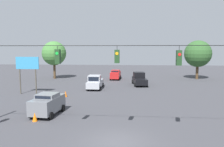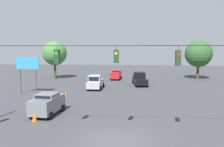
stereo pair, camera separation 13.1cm
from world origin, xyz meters
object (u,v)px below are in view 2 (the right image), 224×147
(pickup_truck_black_oncoming_deep, at_px, (140,79))
(traffic_cone_fourth, at_px, (61,98))
(traffic_cone_second, at_px, (45,109))
(tree_horizon_right, at_px, (199,54))
(traffic_cone_fifth, at_px, (66,94))
(traffic_cone_third, at_px, (52,103))
(pickup_truck_silver_withflow_far, at_px, (95,82))
(overhead_signal_span, at_px, (116,74))
(sedan_red_withflow_deep, at_px, (116,75))
(tree_horizon_left, at_px, (55,53))
(sedan_grey_parked_shoulder, at_px, (47,104))
(traffic_cone_nearest, at_px, (35,117))
(roadside_billboard, at_px, (28,67))

(pickup_truck_black_oncoming_deep, relative_size, traffic_cone_fourth, 7.25)
(traffic_cone_second, height_order, tree_horizon_right, tree_horizon_right)
(traffic_cone_fifth, distance_m, tree_horizon_right, 28.83)
(traffic_cone_third, distance_m, traffic_cone_fourth, 2.32)
(pickup_truck_silver_withflow_far, xyz_separation_m, pickup_truck_black_oncoming_deep, (-6.91, -4.05, 0.00))
(traffic_cone_second, height_order, traffic_cone_fourth, same)
(overhead_signal_span, xyz_separation_m, tree_horizon_right, (-14.48, -30.61, 0.73))
(sedan_red_withflow_deep, relative_size, traffic_cone_third, 5.69)
(pickup_truck_silver_withflow_far, bearing_deg, tree_horizon_left, -46.73)
(overhead_signal_span, distance_m, tree_horizon_left, 32.35)
(sedan_grey_parked_shoulder, xyz_separation_m, traffic_cone_third, (0.56, -2.78, -0.65))
(traffic_cone_nearest, relative_size, tree_horizon_left, 0.10)
(overhead_signal_span, bearing_deg, traffic_cone_second, -35.84)
(overhead_signal_span, distance_m, traffic_cone_nearest, 8.54)
(tree_horizon_right, bearing_deg, sedan_red_withflow_deep, 6.10)
(traffic_cone_nearest, distance_m, traffic_cone_third, 4.72)
(traffic_cone_fifth, distance_m, roadside_billboard, 6.55)
(traffic_cone_nearest, distance_m, traffic_cone_fourth, 7.03)
(traffic_cone_fifth, height_order, tree_horizon_right, tree_horizon_right)
(pickup_truck_silver_withflow_far, distance_m, traffic_cone_fourth, 8.90)
(pickup_truck_black_oncoming_deep, bearing_deg, overhead_signal_span, 83.55)
(traffic_cone_nearest, distance_m, tree_horizon_right, 35.51)
(pickup_truck_silver_withflow_far, distance_m, tree_horizon_right, 22.92)
(roadside_billboard, distance_m, tree_horizon_right, 32.12)
(overhead_signal_span, relative_size, traffic_cone_second, 31.05)
(overhead_signal_span, relative_size, pickup_truck_silver_withflow_far, 4.49)
(pickup_truck_silver_withflow_far, height_order, traffic_cone_second, pickup_truck_silver_withflow_far)
(sedan_red_withflow_deep, bearing_deg, traffic_cone_fourth, 75.00)
(pickup_truck_black_oncoming_deep, height_order, traffic_cone_second, pickup_truck_black_oncoming_deep)
(overhead_signal_span, relative_size, sedan_red_withflow_deep, 5.46)
(traffic_cone_fourth, height_order, roadside_billboard, roadside_billboard)
(sedan_grey_parked_shoulder, distance_m, pickup_truck_black_oncoming_deep, 19.86)
(sedan_grey_parked_shoulder, height_order, traffic_cone_third, sedan_grey_parked_shoulder)
(pickup_truck_silver_withflow_far, xyz_separation_m, sedan_red_withflow_deep, (-2.47, -10.60, 0.00))
(sedan_grey_parked_shoulder, distance_m, sedan_red_withflow_deep, 24.63)
(pickup_truck_silver_withflow_far, height_order, traffic_cone_nearest, pickup_truck_silver_withflow_far)
(tree_horizon_left, xyz_separation_m, tree_horizon_right, (-28.92, -1.67, -0.07))
(sedan_grey_parked_shoulder, xyz_separation_m, traffic_cone_nearest, (0.39, 1.93, -0.65))
(traffic_cone_second, relative_size, traffic_cone_fifth, 1.00)
(pickup_truck_silver_withflow_far, bearing_deg, roadside_billboard, 28.82)
(traffic_cone_fifth, bearing_deg, tree_horizon_left, -66.66)
(sedan_red_withflow_deep, bearing_deg, traffic_cone_fifth, 72.19)
(sedan_red_withflow_deep, xyz_separation_m, pickup_truck_black_oncoming_deep, (-4.44, 6.55, -0.00))
(traffic_cone_fourth, bearing_deg, overhead_signal_span, 125.70)
(traffic_cone_fourth, bearing_deg, traffic_cone_second, 89.52)
(pickup_truck_silver_withflow_far, relative_size, tree_horizon_left, 0.68)
(pickup_truck_silver_withflow_far, distance_m, traffic_cone_third, 11.17)
(traffic_cone_fifth, bearing_deg, sedan_grey_parked_shoulder, 94.54)
(sedan_grey_parked_shoulder, xyz_separation_m, tree_horizon_left, (7.80, -24.25, 4.14))
(overhead_signal_span, relative_size, traffic_cone_fourth, 31.05)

